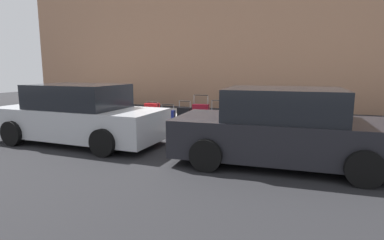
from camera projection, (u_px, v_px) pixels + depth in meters
The scene contains 15 objects.
ground_plane at pixel (173, 136), 9.16m from camera, with size 40.00×40.00×0.00m, color black.
sidewalk_curb at pixel (201, 121), 11.45m from camera, with size 18.00×5.00×0.14m, color #9E9B93.
suitcase_navy_0 at pixel (286, 123), 8.61m from camera, with size 0.44×0.25×0.85m.
suitcase_red_1 at pixel (268, 124), 8.75m from camera, with size 0.40×0.26×0.62m.
suitcase_olive_2 at pixel (252, 121), 8.99m from camera, with size 0.37×0.24×0.93m.
suitcase_teal_3 at pixel (234, 121), 9.13m from camera, with size 0.52×0.29×0.63m.
suitcase_silver_4 at pixel (216, 121), 9.23m from camera, with size 0.36×0.22×0.91m.
suitcase_maroon_5 at pixel (201, 117), 9.45m from camera, with size 0.51×0.24×1.05m.
suitcase_black_6 at pixel (185, 117), 9.72m from camera, with size 0.46×0.26×0.85m.
suitcase_navy_7 at pixel (168, 118), 9.83m from camera, with size 0.47×0.23×0.73m.
suitcase_red_8 at pixel (152, 115), 9.98m from camera, with size 0.45×0.26×0.79m.
fire_hydrant at pixel (130, 112), 10.33m from camera, with size 0.39×0.21×0.78m.
bollard_post at pixel (112, 111), 10.40m from camera, with size 0.12×0.12×0.82m, color brown.
parked_car_charcoal_0 at pixel (282, 129), 6.40m from camera, with size 4.50×2.33×1.57m.
parked_car_silver_1 at pixel (79, 116), 8.23m from camera, with size 4.56×2.01×1.56m.
Camera 1 is at (-3.73, 8.17, 1.96)m, focal length 29.07 mm.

